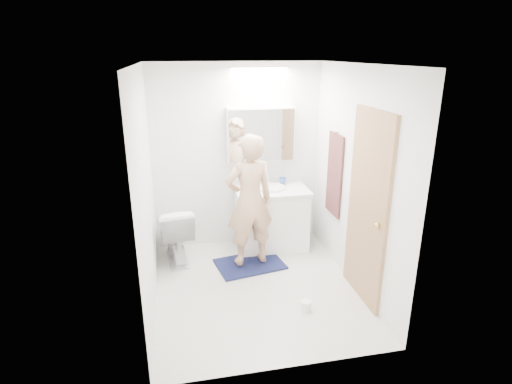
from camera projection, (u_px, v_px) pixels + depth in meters
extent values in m
plane|color=silver|center=(256.00, 288.00, 4.58)|extent=(2.50, 2.50, 0.00)
plane|color=white|center=(256.00, 64.00, 3.80)|extent=(2.50, 2.50, 0.00)
plane|color=white|center=(237.00, 157.00, 5.35)|extent=(2.50, 0.00, 2.50)
plane|color=white|center=(290.00, 238.00, 3.03)|extent=(2.50, 0.00, 2.50)
plane|color=white|center=(146.00, 193.00, 3.99)|extent=(0.00, 2.50, 2.50)
plane|color=white|center=(356.00, 180.00, 4.40)|extent=(0.00, 2.50, 2.50)
cube|color=white|center=(271.00, 220.00, 5.43)|extent=(0.90, 0.55, 0.78)
cube|color=white|center=(272.00, 191.00, 5.29)|extent=(0.95, 0.58, 0.04)
cylinder|color=white|center=(271.00, 188.00, 5.31)|extent=(0.36, 0.36, 0.03)
cylinder|color=silver|center=(268.00, 179.00, 5.46)|extent=(0.02, 0.02, 0.16)
cube|color=white|center=(261.00, 135.00, 5.24)|extent=(0.88, 0.14, 0.70)
cube|color=silver|center=(262.00, 136.00, 5.17)|extent=(0.84, 0.01, 0.66)
imported|color=white|center=(175.00, 233.00, 5.09)|extent=(0.49, 0.76, 0.73)
cube|color=#161845|center=(250.00, 264.00, 5.07)|extent=(0.89, 0.69, 0.02)
imported|color=tan|center=(250.00, 201.00, 4.80)|extent=(0.64, 0.48, 1.60)
cube|color=tan|center=(367.00, 209.00, 4.14)|extent=(0.04, 0.80, 2.00)
sphere|color=gold|center=(377.00, 225.00, 3.87)|extent=(0.06, 0.06, 0.06)
cube|color=#101D34|center=(334.00, 175.00, 4.94)|extent=(0.02, 0.42, 1.00)
cylinder|color=silver|center=(336.00, 132.00, 4.77)|extent=(0.07, 0.02, 0.02)
imported|color=#CAB983|center=(250.00, 180.00, 5.34)|extent=(0.10, 0.10, 0.21)
imported|color=#5C8FC6|center=(259.00, 180.00, 5.40)|extent=(0.09, 0.09, 0.15)
imported|color=#3C59B4|center=(283.00, 181.00, 5.46)|extent=(0.11, 0.11, 0.10)
cylinder|color=white|center=(306.00, 305.00, 4.18)|extent=(0.11, 0.11, 0.10)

